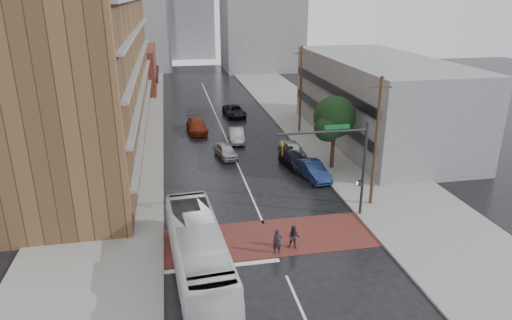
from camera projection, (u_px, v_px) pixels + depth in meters
ground at (271, 241)px, 30.20m from camera, size 160.00×160.00×0.00m
crosswalk at (270, 238)px, 30.66m from camera, size 14.00×5.00×0.02m
sidewalk_west at (123, 139)px, 51.19m from camera, size 9.00×90.00×0.15m
sidewalk_east at (318, 128)px, 55.27m from camera, size 9.00×90.00×0.15m
apartment_block at (81, 9)px, 45.04m from camera, size 10.00×44.00×28.00m
storefront_west at (131, 69)px, 76.67m from camera, size 8.00×16.00×7.00m
building_east at (378, 100)px, 50.03m from camera, size 11.00×26.00×9.00m
distant_tower_center at (188, 8)px, 113.69m from camera, size 12.00×10.00×24.00m
street_tree at (334, 120)px, 41.19m from camera, size 4.20×4.10×6.90m
signal_mast at (346, 156)px, 31.92m from camera, size 6.50×0.30×7.20m
utility_pole_near at (376, 142)px, 33.69m from camera, size 1.60×0.26×10.00m
utility_pole_far at (301, 89)px, 52.13m from camera, size 1.60×0.26×10.00m
transit_bus at (198, 252)px, 25.90m from camera, size 3.51×11.74×3.23m
pedestrian_a at (277, 242)px, 28.54m from camera, size 0.63×0.43×1.65m
pedestrian_b at (294, 237)px, 29.14m from camera, size 0.94×0.84×1.59m
car_travel_a at (226, 151)px, 45.48m from camera, size 2.30×4.26×1.38m
car_travel_b at (236, 135)px, 50.33m from camera, size 1.86×4.53×1.46m
car_travel_c at (197, 126)px, 53.78m from camera, size 2.43×5.37×1.53m
suv_travel at (234, 111)px, 60.77m from camera, size 2.92×5.43×1.45m
car_parked_near at (313, 170)px, 40.22m from camera, size 2.31×4.88×1.55m
car_parked_mid at (295, 160)px, 42.95m from camera, size 2.64×4.85×1.33m
car_parked_far at (292, 149)px, 45.72m from camera, size 2.22×4.65×1.53m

